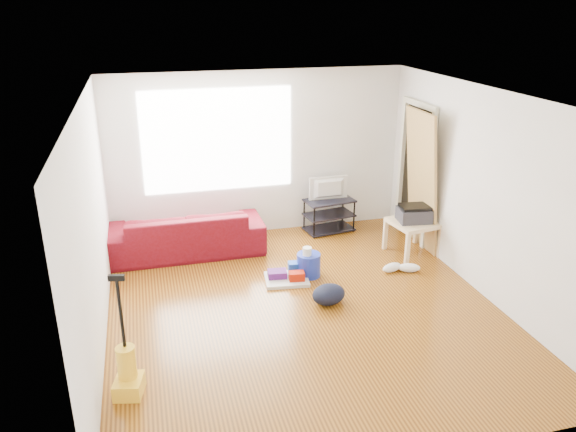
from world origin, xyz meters
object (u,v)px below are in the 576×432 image
object	(u,v)px
cleaning_tray	(287,276)
backpack	(328,303)
tv_stand	(329,215)
sofa	(188,253)
bucket	(308,275)
vacuum	(128,372)
side_table	(413,226)

from	to	relation	value
cleaning_tray	backpack	distance (m)	0.77
tv_stand	cleaning_tray	bearing A→B (deg)	-134.11
sofa	cleaning_tray	bearing A→B (deg)	134.55
bucket	sofa	bearing A→B (deg)	142.48
sofa	vacuum	world-z (taller)	vacuum
sofa	cleaning_tray	distance (m)	1.69
sofa	vacuum	bearing A→B (deg)	74.84
sofa	cleaning_tray	size ratio (longest dim) A/B	3.62
side_table	tv_stand	bearing A→B (deg)	128.78
backpack	vacuum	bearing A→B (deg)	-173.64
side_table	bucket	distance (m)	1.73
sofa	cleaning_tray	world-z (taller)	sofa
sofa	backpack	world-z (taller)	sofa
backpack	vacuum	world-z (taller)	vacuum
bucket	backpack	distance (m)	0.76
backpack	bucket	bearing A→B (deg)	73.04
tv_stand	side_table	distance (m)	1.42
tv_stand	bucket	xyz separation A→B (m)	(-0.76, -1.41, -0.27)
tv_stand	bucket	distance (m)	1.63
bucket	cleaning_tray	distance (m)	0.32
cleaning_tray	tv_stand	bearing A→B (deg)	54.16
tv_stand	side_table	size ratio (longest dim) A/B	1.16
bucket	side_table	bearing A→B (deg)	10.65
side_table	bucket	xyz separation A→B (m)	(-1.65, -0.31, -0.42)
sofa	side_table	size ratio (longest dim) A/B	3.14
bucket	vacuum	size ratio (longest dim) A/B	0.26
bucket	cleaning_tray	bearing A→B (deg)	-168.90
sofa	vacuum	xyz separation A→B (m)	(-0.81, -3.00, 0.22)
cleaning_tray	sofa	bearing A→B (deg)	134.55
bucket	backpack	size ratio (longest dim) A/B	0.74
tv_stand	sofa	bearing A→B (deg)	178.56
side_table	sofa	bearing A→B (deg)	165.10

